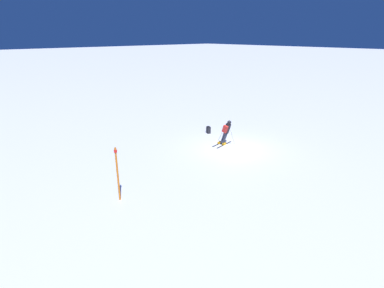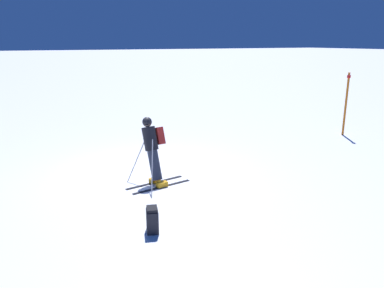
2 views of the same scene
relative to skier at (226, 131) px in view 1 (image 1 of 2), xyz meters
The scene contains 4 objects.
ground_plane 1.19m from the skier, behind, with size 300.00×300.00×0.00m, color white.
skier is the anchor object (origin of this frame).
spare_backpack 2.75m from the skier, 21.54° to the right, with size 0.35×0.30×0.50m.
trail_marker 8.46m from the skier, 99.22° to the left, with size 0.13×0.13×2.39m.
Camera 1 is at (-10.96, 13.65, 6.68)m, focal length 28.00 mm.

